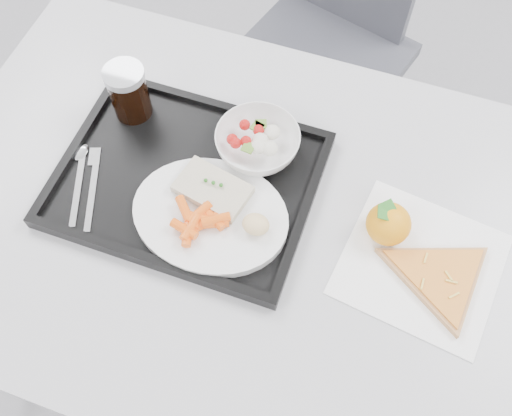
% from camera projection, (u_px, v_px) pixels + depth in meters
% --- Properties ---
extents(room, '(6.04, 7.04, 2.84)m').
position_uv_depth(room, '(50.00, 118.00, 0.29)').
color(room, gray).
rests_on(room, ground).
extents(table, '(1.20, 0.80, 0.75)m').
position_uv_depth(table, '(254.00, 235.00, 1.05)').
color(table, silver).
rests_on(table, ground).
extents(chair, '(0.52, 0.52, 0.93)m').
position_uv_depth(chair, '(328.00, 19.00, 1.52)').
color(chair, '#3C3D45').
rests_on(chair, ground).
extents(tray, '(0.45, 0.35, 0.03)m').
position_uv_depth(tray, '(187.00, 180.00, 1.02)').
color(tray, black).
rests_on(tray, table).
extents(dinner_plate, '(0.27, 0.27, 0.02)m').
position_uv_depth(dinner_plate, '(210.00, 216.00, 0.97)').
color(dinner_plate, white).
rests_on(dinner_plate, tray).
extents(fish_fillet, '(0.14, 0.10, 0.02)m').
position_uv_depth(fish_fillet, '(213.00, 189.00, 0.97)').
color(fish_fillet, beige).
rests_on(fish_fillet, dinner_plate).
extents(bread_roll, '(0.06, 0.05, 0.03)m').
position_uv_depth(bread_roll, '(256.00, 224.00, 0.93)').
color(bread_roll, tan).
rests_on(bread_roll, dinner_plate).
extents(salad_bowl, '(0.15, 0.15, 0.05)m').
position_uv_depth(salad_bowl, '(258.00, 143.00, 1.02)').
color(salad_bowl, white).
rests_on(salad_bowl, tray).
extents(cola_glass, '(0.07, 0.07, 0.11)m').
position_uv_depth(cola_glass, '(128.00, 91.00, 1.04)').
color(cola_glass, black).
rests_on(cola_glass, tray).
extents(cutlery, '(0.11, 0.17, 0.01)m').
position_uv_depth(cutlery, '(84.00, 175.00, 1.01)').
color(cutlery, silver).
rests_on(cutlery, tray).
extents(napkin, '(0.28, 0.27, 0.00)m').
position_uv_depth(napkin, '(421.00, 264.00, 0.95)').
color(napkin, white).
rests_on(napkin, table).
extents(tangerine, '(0.10, 0.10, 0.07)m').
position_uv_depth(tangerine, '(388.00, 224.00, 0.95)').
color(tangerine, orange).
rests_on(tangerine, napkin).
extents(pizza_slice, '(0.25, 0.25, 0.02)m').
position_uv_depth(pizza_slice, '(440.00, 277.00, 0.93)').
color(pizza_slice, tan).
rests_on(pizza_slice, napkin).
extents(carrot_pile, '(0.10, 0.09, 0.02)m').
position_uv_depth(carrot_pile, '(200.00, 221.00, 0.94)').
color(carrot_pile, '#FF6216').
rests_on(carrot_pile, dinner_plate).
extents(salad_contents, '(0.09, 0.08, 0.02)m').
position_uv_depth(salad_contents, '(258.00, 140.00, 1.01)').
color(salad_contents, '#B71612').
rests_on(salad_contents, salad_bowl).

